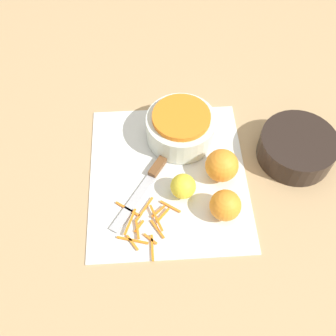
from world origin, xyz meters
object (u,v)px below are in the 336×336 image
Objects in this scene: knife at (156,170)px; orange_right at (225,205)px; bowl_speckled at (181,127)px; bowl_dark at (297,148)px; lemon at (183,186)px; orange_left at (222,165)px.

knife is 3.31× the size of orange_right.
bowl_speckled is 0.94× the size of bowl_dark.
lemon reaches higher than knife.
bowl_speckled reaches higher than orange_right.
lemon is at bearing -64.25° from orange_left.
bowl_dark is 0.30m from lemon.
orange_left reaches higher than knife.
bowl_dark is 0.25m from orange_right.
knife is (0.03, -0.35, -0.02)m from bowl_dark.
orange_left is 1.33× the size of lemon.
orange_right reaches higher than bowl_dark.
bowl_dark is 0.35m from knife.
bowl_speckled is at bearing -144.40° from orange_left.
orange_left is at bearing 115.75° from lemon.
knife is at bearing -136.18° from lemon.
orange_left reaches higher than lemon.
bowl_speckled is 0.15m from orange_left.
lemon is (0.05, -0.09, -0.01)m from orange_left.
orange_left is 1.11× the size of orange_right.
lemon is at bearing -2.61° from bowl_speckled.
knife is at bearing -85.11° from bowl_dark.
lemon is at bearing 77.33° from knife.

